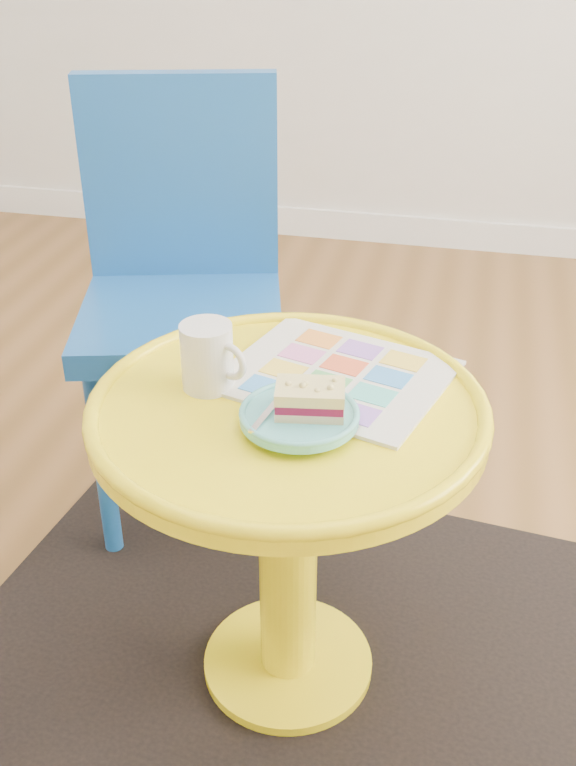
% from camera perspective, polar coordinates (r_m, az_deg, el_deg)
% --- Properties ---
extents(floor, '(4.00, 4.00, 0.00)m').
position_cam_1_polar(floor, '(1.94, -1.08, -11.79)').
color(floor, brown).
rests_on(floor, ground).
extents(room_walls, '(4.00, 4.00, 4.00)m').
position_cam_1_polar(room_walls, '(3.01, -15.18, 4.98)').
color(room_walls, silver).
rests_on(room_walls, ground).
extents(rug, '(1.42, 1.24, 0.01)m').
position_cam_1_polar(rug, '(1.73, -0.00, -18.39)').
color(rug, black).
rests_on(rug, ground).
extents(side_table, '(0.63, 0.63, 0.60)m').
position_cam_1_polar(side_table, '(1.43, 0.00, -7.17)').
color(side_table, yellow).
rests_on(side_table, ground).
extents(chair, '(0.52, 0.53, 0.97)m').
position_cam_1_polar(chair, '(1.90, -7.08, 7.00)').
color(chair, '#18539D').
rests_on(chair, ground).
extents(newspaper, '(0.42, 0.38, 0.01)m').
position_cam_1_polar(newspaper, '(1.41, 3.20, 0.53)').
color(newspaper, silver).
rests_on(newspaper, side_table).
extents(mug, '(0.12, 0.08, 0.11)m').
position_cam_1_polar(mug, '(1.36, -5.36, 1.88)').
color(mug, silver).
rests_on(mug, side_table).
extents(plate, '(0.18, 0.18, 0.02)m').
position_cam_1_polar(plate, '(1.27, 0.76, -2.26)').
color(plate, '#56B6B6').
rests_on(plate, newspaper).
extents(cake_slice, '(0.11, 0.08, 0.04)m').
position_cam_1_polar(cake_slice, '(1.26, 1.49, -1.07)').
color(cake_slice, '#D3BC8C').
rests_on(cake_slice, plate).
extents(fork, '(0.04, 0.14, 0.00)m').
position_cam_1_polar(fork, '(1.28, -0.99, -1.56)').
color(fork, silver).
rests_on(fork, plate).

